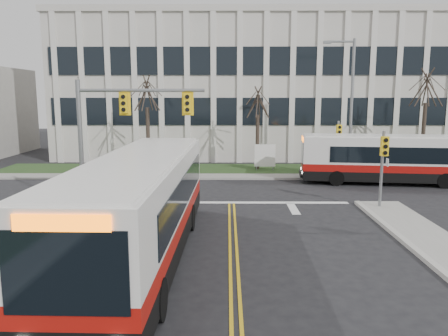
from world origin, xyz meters
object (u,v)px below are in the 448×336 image
Objects in this scene: directory_sign at (265,156)px; bus_cross at (393,160)px; streetlight at (349,100)px; bus_main at (141,210)px; newspaper_box_blue at (26,250)px.

directory_sign is 0.18× the size of bus_cross.
bus_main is at bearing -125.00° from streetlight.
bus_main reaches higher than bus_cross.
streetlight is at bearing -138.00° from bus_cross.
bus_cross is 21.59m from newspaper_box_blue.
bus_main is 1.15× the size of bus_cross.
directory_sign is (-5.53, 1.30, -4.02)m from streetlight.
newspaper_box_blue is (-9.30, -17.64, -0.70)m from directory_sign.
streetlight is at bearing 71.05° from newspaper_box_blue.
streetlight is 22.57m from newspaper_box_blue.
bus_main is at bearing 30.58° from newspaper_box_blue.
streetlight is 5.17m from bus_cross.
newspaper_box_blue is at bearing -171.40° from bus_main.
streetlight reaches higher than newspaper_box_blue.
streetlight is 4.60× the size of directory_sign.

